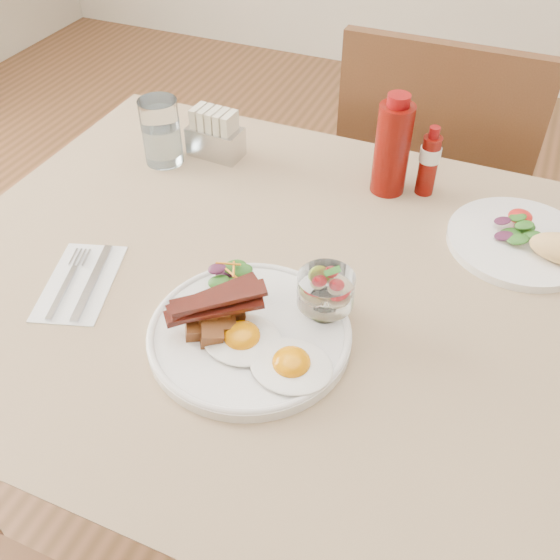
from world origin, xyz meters
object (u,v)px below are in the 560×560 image
(second_plate, at_px, (531,242))
(water_glass, at_px, (162,135))
(table, at_px, (350,338))
(hot_sauce_bottle, at_px, (429,162))
(sugar_caddy, at_px, (215,136))
(main_plate, at_px, (250,334))
(fruit_cup, at_px, (326,290))
(ketchup_bottle, at_px, (392,148))
(chair_far, at_px, (430,191))

(second_plate, relative_size, water_glass, 1.93)
(table, relative_size, hot_sauce_bottle, 10.28)
(sugar_caddy, bearing_deg, table, -33.16)
(main_plate, bearing_deg, hot_sauce_bottle, 72.73)
(fruit_cup, bearing_deg, water_glass, 146.42)
(ketchup_bottle, relative_size, sugar_caddy, 1.72)
(second_plate, bearing_deg, table, -136.34)
(second_plate, distance_m, hot_sauce_bottle, 0.22)
(main_plate, bearing_deg, water_glass, 134.17)
(chair_far, xyz_separation_m, main_plate, (-0.11, -0.80, 0.24))
(chair_far, xyz_separation_m, second_plate, (0.22, -0.45, 0.24))
(second_plate, bearing_deg, main_plate, -133.58)
(fruit_cup, bearing_deg, sugar_caddy, 135.34)
(chair_far, relative_size, fruit_cup, 11.65)
(table, xyz_separation_m, main_plate, (-0.11, -0.14, 0.10))
(fruit_cup, relative_size, ketchup_bottle, 0.44)
(chair_far, height_order, sugar_caddy, chair_far)
(chair_far, xyz_separation_m, water_glass, (-0.45, -0.44, 0.28))
(table, height_order, hot_sauce_bottle, hot_sauce_bottle)
(table, distance_m, fruit_cup, 0.16)
(main_plate, height_order, water_glass, water_glass)
(chair_far, distance_m, water_glass, 0.69)
(second_plate, bearing_deg, ketchup_bottle, 163.09)
(chair_far, xyz_separation_m, sugar_caddy, (-0.37, -0.38, 0.27))
(sugar_caddy, relative_size, water_glass, 0.85)
(second_plate, height_order, hot_sauce_bottle, hot_sauce_bottle)
(main_plate, distance_m, sugar_caddy, 0.49)
(table, height_order, ketchup_bottle, ketchup_bottle)
(chair_far, relative_size, sugar_caddy, 8.76)
(water_glass, bearing_deg, main_plate, -45.83)
(fruit_cup, distance_m, second_plate, 0.38)
(main_plate, xyz_separation_m, fruit_cup, (0.08, 0.07, 0.05))
(chair_far, relative_size, ketchup_bottle, 5.09)
(table, xyz_separation_m, chair_far, (0.00, 0.66, -0.14))
(ketchup_bottle, distance_m, sugar_caddy, 0.34)
(table, bearing_deg, chair_far, 90.00)
(second_plate, bearing_deg, hot_sauce_bottle, 153.71)
(main_plate, height_order, second_plate, second_plate)
(second_plate, relative_size, sugar_caddy, 2.27)
(ketchup_bottle, bearing_deg, sugar_caddy, -177.76)
(table, distance_m, hot_sauce_bottle, 0.35)
(chair_far, bearing_deg, table, -90.00)
(ketchup_bottle, height_order, sugar_caddy, ketchup_bottle)
(chair_far, distance_m, ketchup_bottle, 0.49)
(main_plate, height_order, fruit_cup, fruit_cup)
(fruit_cup, distance_m, hot_sauce_bottle, 0.38)
(fruit_cup, height_order, ketchup_bottle, ketchup_bottle)
(chair_far, relative_size, second_plate, 3.87)
(table, distance_m, sugar_caddy, 0.48)
(second_plate, height_order, sugar_caddy, sugar_caddy)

